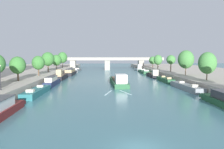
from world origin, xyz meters
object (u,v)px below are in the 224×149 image
object	(u,v)px
moored_boat_right_near	(186,87)
moored_boat_right_end	(153,75)
moored_boat_right_gap_after	(165,80)
tree_left_by_lamp	(18,65)
lamppost_left_bank	(0,76)
bridge_far	(107,62)
moored_boat_left_midway	(76,70)
tree_right_midway	(171,60)
moored_boat_left_end	(62,76)
moored_boat_left_gap_after	(37,92)
moored_boat_right_upstream	(144,72)
moored_boat_right_second	(138,69)
tree_left_far	(38,63)
tree_left_distant	(57,60)
tree_right_third	(207,63)
moored_boat_left_second	(52,82)
tree_left_third	(48,59)
tree_left_midway	(62,58)
tree_right_distant	(158,60)
moored_boat_left_near	(70,72)
barge_midriver	(119,81)
tree_right_second	(186,59)
tree_right_nearest	(153,60)

from	to	relation	value
moored_boat_right_near	moored_boat_right_end	size ratio (longest dim) A/B	1.04
moored_boat_right_gap_after	tree_left_by_lamp	xyz separation A→B (m)	(-38.71, -12.43, 4.97)
moored_boat_right_near	moored_boat_right_end	xyz separation A→B (m)	(-0.84, 29.44, 0.22)
lamppost_left_bank	bridge_far	size ratio (longest dim) A/B	0.07
moored_boat_left_midway	tree_right_midway	size ratio (longest dim) A/B	2.73
moored_boat_left_end	moored_boat_left_midway	xyz separation A→B (m)	(0.63, 36.66, -0.49)
moored_boat_left_gap_after	moored_boat_right_upstream	xyz separation A→B (m)	(32.60, 53.12, -0.00)
moored_boat_right_gap_after	moored_boat_right_second	size ratio (longest dim) A/B	0.86
moored_boat_left_end	tree_left_far	xyz separation A→B (m)	(-5.43, -6.97, 4.69)
tree_left_by_lamp	tree_left_distant	bearing A→B (deg)	88.92
moored_boat_left_gap_after	tree_right_third	size ratio (longest dim) A/B	2.00
moored_boat_left_second	tree_right_midway	bearing A→B (deg)	28.56
tree_left_by_lamp	tree_left_third	world-z (taller)	tree_left_third
tree_left_distant	tree_left_midway	world-z (taller)	tree_left_midway
moored_boat_left_midway	moored_boat_right_end	bearing A→B (deg)	-43.64
moored_boat_left_second	tree_left_distant	world-z (taller)	tree_left_distant
moored_boat_right_near	tree_right_distant	world-z (taller)	tree_right_distant
moored_boat_left_midway	moored_boat_left_near	bearing A→B (deg)	-90.48
tree_right_midway	moored_boat_left_second	bearing A→B (deg)	-151.44
moored_boat_left_end	barge_midriver	bearing A→B (deg)	-36.69
tree_right_third	tree_right_second	xyz separation A→B (m)	(0.29, 13.96, 0.60)
tree_right_second	moored_boat_right_end	bearing A→B (deg)	115.77
moored_boat_right_near	tree_right_third	size ratio (longest dim) A/B	2.18
barge_midriver	moored_boat_right_gap_after	xyz separation A→B (m)	(14.51, 5.37, -0.32)
moored_boat_right_gap_after	lamppost_left_bank	bearing A→B (deg)	-144.16
tree_left_third	barge_midriver	bearing A→B (deg)	-39.74
moored_boat_right_upstream	moored_boat_right_near	bearing A→B (deg)	-89.75
tree_left_by_lamp	tree_left_midway	size ratio (longest dim) A/B	0.75
tree_left_midway	moored_boat_left_second	bearing A→B (deg)	-83.44
moored_boat_right_upstream	tree_left_distant	xyz separation A→B (m)	(-38.27, -5.17, 5.34)
moored_boat_right_second	tree_left_by_lamp	distance (m)	73.51
moored_boat_left_second	moored_boat_left_midway	xyz separation A→B (m)	(0.52, 51.21, -0.50)
lamppost_left_bank	tree_left_distant	bearing A→B (deg)	91.61
moored_boat_right_near	tree_right_second	bearing A→B (deg)	69.14
moored_boat_left_near	tree_right_distant	world-z (taller)	tree_right_distant
barge_midriver	tree_left_distant	size ratio (longest dim) A/B	3.29
moored_boat_left_end	tree_left_midway	xyz separation A→B (m)	(-5.31, 32.54, 5.86)
tree_left_far	bridge_far	xyz separation A→B (m)	(21.75, 51.89, -1.38)
tree_left_far	lamppost_left_bank	distance (m)	27.31
tree_right_third	lamppost_left_bank	size ratio (longest dim) A/B	1.56
moored_boat_left_near	bridge_far	world-z (taller)	bridge_far
moored_boat_right_second	tree_right_distant	xyz separation A→B (m)	(5.23, -20.10, 4.99)
moored_boat_left_near	tree_right_midway	xyz separation A→B (m)	(38.15, -10.85, 5.29)
moored_boat_right_gap_after	tree_left_distant	bearing A→B (deg)	143.55
moored_boat_right_second	tree_left_midway	distance (m)	39.48
tree_right_second	tree_right_nearest	size ratio (longest dim) A/B	1.37
tree_right_third	tree_left_distant	bearing A→B (deg)	136.86
moored_boat_left_gap_after	tree_right_nearest	world-z (taller)	tree_right_nearest
tree_right_midway	moored_boat_right_upstream	bearing A→B (deg)	107.53
moored_boat_left_end	moored_boat_right_second	world-z (taller)	moored_boat_left_end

